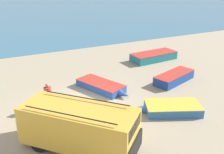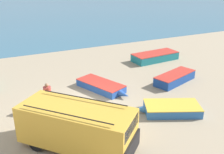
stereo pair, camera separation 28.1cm
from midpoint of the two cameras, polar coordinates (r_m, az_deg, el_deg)
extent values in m
plane|color=gray|center=(15.69, -4.28, -6.22)|extent=(200.00, 200.00, 0.00)
cube|color=#33607A|center=(65.55, -21.75, 13.98)|extent=(120.00, 80.00, 0.01)
cube|color=gold|center=(11.74, -7.03, -10.42)|extent=(4.91, 5.08, 1.71)
cube|color=black|center=(11.18, 5.20, -15.12)|extent=(1.43, 1.33, 0.77)
cube|color=#1E232D|center=(10.65, 4.96, -10.84)|extent=(1.34, 1.25, 0.55)
cylinder|color=black|center=(12.28, 1.75, -12.88)|extent=(0.68, 0.71, 0.76)
cylinder|color=black|center=(13.48, -11.03, -9.84)|extent=(0.68, 0.71, 0.76)
cylinder|color=black|center=(12.31, -15.48, -13.69)|extent=(0.68, 0.71, 0.76)
cylinder|color=black|center=(11.87, -5.44, -4.57)|extent=(2.85, 3.08, 0.05)
cylinder|color=black|center=(10.66, -9.29, -8.03)|extent=(2.85, 3.08, 0.05)
cube|color=#2D66AD|center=(15.23, 13.45, -6.76)|extent=(3.41, 2.69, 0.46)
cone|color=#2D66AD|center=(14.87, 6.52, -7.00)|extent=(0.78, 0.67, 0.43)
cube|color=gold|center=(15.16, 13.50, -6.21)|extent=(0.78, 1.43, 0.05)
cube|color=gold|center=(15.12, 13.53, -5.93)|extent=(3.44, 2.71, 0.04)
cube|color=#234CA3|center=(17.69, -2.02, -1.95)|extent=(2.60, 3.64, 0.46)
cone|color=#234CA3|center=(16.47, 3.14, -3.87)|extent=(0.68, 0.85, 0.43)
cube|color=#B22D23|center=(17.63, -2.03, -1.47)|extent=(1.28, 0.69, 0.05)
cube|color=#B22D23|center=(17.59, -2.03, -1.21)|extent=(2.63, 3.68, 0.04)
cube|color=navy|center=(19.30, 13.91, -0.26)|extent=(3.64, 2.25, 0.62)
cone|color=navy|center=(21.00, 17.03, 1.24)|extent=(0.90, 0.79, 0.58)
cube|color=#B22D23|center=(19.22, 13.98, 0.41)|extent=(0.55, 1.15, 0.05)
cube|color=#B22D23|center=(19.19, 14.00, 0.65)|extent=(3.67, 2.28, 0.04)
cube|color=#1E757F|center=(23.80, 9.68, 4.35)|extent=(4.23, 1.95, 0.65)
cone|color=#1E757F|center=(25.41, 14.14, 5.12)|extent=(0.95, 0.68, 0.62)
cube|color=#B22D23|center=(23.72, 9.72, 4.95)|extent=(0.31, 1.55, 0.05)
cube|color=#B22D23|center=(23.70, 9.73, 5.15)|extent=(4.27, 1.97, 0.04)
cylinder|color=navy|center=(15.50, -12.90, -5.48)|extent=(0.15, 0.15, 0.80)
cylinder|color=navy|center=(15.42, -13.40, -5.68)|extent=(0.15, 0.15, 0.80)
cylinder|color=#993833|center=(15.15, -13.38, -3.19)|extent=(0.43, 0.43, 0.63)
sphere|color=#8C664C|center=(14.98, -13.52, -1.72)|extent=(0.22, 0.22, 0.22)
camera|label=1|loc=(0.14, -89.53, 0.19)|focal=42.00mm
camera|label=2|loc=(0.14, 90.47, -0.19)|focal=42.00mm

